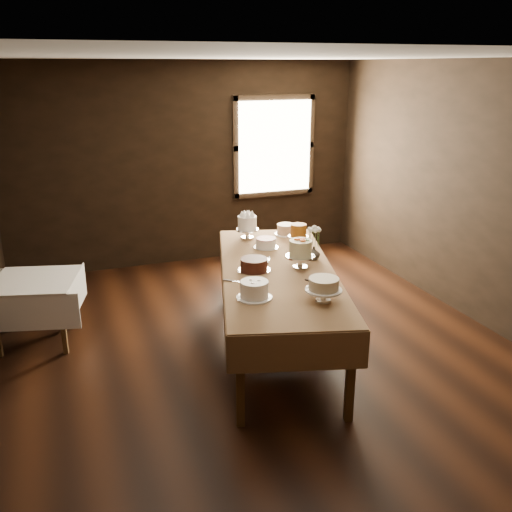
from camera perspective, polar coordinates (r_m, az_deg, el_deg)
The scene contains 22 objects.
floor at distance 5.76m, azimuth 0.70°, elevation -9.60°, with size 5.00×6.00×0.01m, color black.
ceiling at distance 5.07m, azimuth 0.83°, elevation 19.50°, with size 5.00×6.00×0.01m, color beige.
wall_back at distance 8.05m, azimuth -7.00°, elevation 9.09°, with size 5.00×0.02×2.80m, color black.
wall_front at distance 2.84m, azimuth 23.38°, elevation -10.97°, with size 5.00×0.02×2.80m, color black.
wall_right at distance 6.54m, azimuth 21.77°, elevation 5.65°, with size 0.02×6.00×2.80m, color black.
window at distance 8.36m, azimuth 1.90°, elevation 10.96°, with size 1.10×0.05×1.30m, color #FFEABF.
display_table at distance 5.51m, azimuth 2.22°, elevation -1.95°, with size 1.77×2.93×0.85m.
side_table at distance 6.15m, azimuth -21.40°, elevation -2.88°, with size 0.99×0.99×0.68m.
cake_meringue at distance 6.43m, azimuth -0.89°, elevation 2.85°, with size 0.30×0.30×0.27m.
cake_speckled at distance 6.59m, azimuth 3.03°, elevation 2.66°, with size 0.27×0.27×0.13m.
cake_lattice at distance 6.10m, azimuth 1.00°, elevation 1.24°, with size 0.27×0.27×0.10m.
cake_caramel at distance 6.15m, azimuth 4.29°, elevation 1.97°, with size 0.23×0.23×0.26m.
cake_chocolate at distance 5.42m, azimuth -0.20°, elevation -0.92°, with size 0.35×0.35×0.12m.
cake_flowers at distance 5.50m, azimuth 4.49°, elevation 0.05°, with size 0.29×0.29×0.29m.
cake_swirl at distance 4.79m, azimuth -0.17°, elevation -3.47°, with size 0.34×0.34×0.15m.
cake_cream at distance 4.75m, azimuth 6.82°, elevation -3.47°, with size 0.35×0.35×0.22m.
cake_server_b at distance 5.13m, azimuth 6.38°, elevation -2.88°, with size 0.24×0.03×0.01m, color silver.
cake_server_c at distance 5.78m, azimuth 1.26°, elevation -0.25°, with size 0.24×0.03×0.01m, color silver.
cake_server_d at distance 5.84m, azimuth 5.19°, elevation -0.10°, with size 0.24×0.03×0.01m, color silver.
cake_server_e at distance 5.16m, azimuth -1.56°, elevation -2.62°, with size 0.24×0.03×0.01m, color silver.
flower_vase at distance 5.76m, azimuth 5.83°, elevation 0.28°, with size 0.13×0.13×0.14m, color #2D2823.
flower_bouquet at distance 5.71m, azimuth 5.89°, elevation 2.08°, with size 0.14×0.14×0.20m, color white, non-canonical shape.
Camera 1 is at (-1.82, -4.73, 2.74)m, focal length 39.67 mm.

